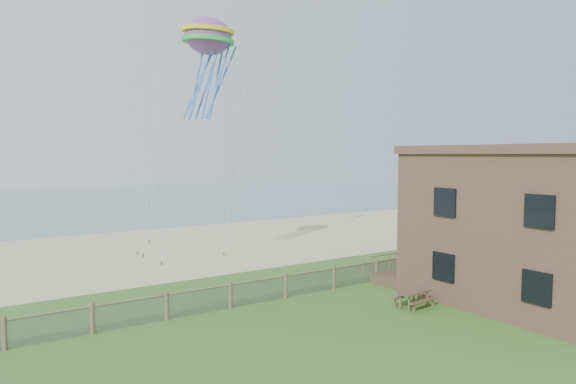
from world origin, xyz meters
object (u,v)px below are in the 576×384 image
Objects in this scene: chainlink_fence at (285,287)px; picnic_table at (414,299)px; octopus_kite at (209,65)px; motel at (574,223)px.

chainlink_fence is 20.89× the size of picnic_table.
chainlink_fence is at bearing 126.47° from picnic_table.
chainlink_fence is 6.07m from picnic_table.
picnic_table is 17.48m from octopus_kite.
chainlink_fence is 5.52× the size of octopus_kite.
chainlink_fence reaches higher than picnic_table.
octopus_kite is (-13.39, 14.56, 8.70)m from motel.
motel is 8.65× the size of picnic_table.
motel reaches higher than picnic_table.
picnic_table is at bearing -48.11° from chainlink_fence.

